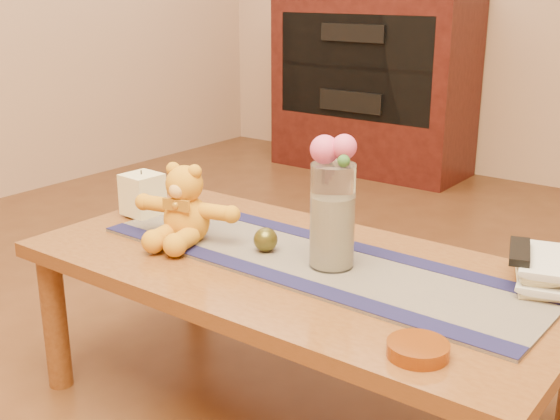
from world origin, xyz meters
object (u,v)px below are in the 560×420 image
Objects in this scene: glass_vase at (332,216)px; tv_remote at (520,251)px; teddy_bear at (186,204)px; pillar_candle at (143,194)px; bronze_ball at (266,240)px; amber_dish at (418,349)px; book_bottom at (517,279)px.

glass_vase reaches higher than tv_remote.
pillar_candle is at bearing 149.86° from teddy_bear.
glass_vase is 4.07× the size of bronze_ball.
teddy_bear is 0.86m from tv_remote.
tv_remote is (0.83, 0.25, -0.02)m from teddy_bear.
bronze_ball reaches higher than amber_dish.
amber_dish is at bearing -112.97° from tv_remote.
amber_dish is (0.37, -0.26, -0.12)m from glass_vase.
book_bottom is (0.59, 0.21, -0.03)m from bronze_ball.
amber_dish is at bearing -14.41° from pillar_candle.
book_bottom is at bearing 9.45° from pillar_candle.
glass_vase is (0.69, -0.01, 0.07)m from pillar_candle.
amber_dish is at bearing -115.48° from book_bottom.
teddy_bear reaches higher than bronze_ball.
tv_remote is at bearing 18.28° from bronze_ball.
glass_vase reaches higher than bronze_ball.
teddy_bear is 0.43m from glass_vase.
book_bottom is at bearing 90.00° from tv_remote.
bronze_ball is 0.61m from amber_dish.
teddy_bear is at bearing -17.02° from pillar_candle.
teddy_bear is 0.87m from book_bottom.
glass_vase is at bearing -3.12° from teddy_bear.
glass_vase reaches higher than amber_dish.
pillar_candle is at bearing 179.48° from glass_vase.
tv_remote is (0.00, -0.01, 0.07)m from book_bottom.
glass_vase is 2.16× the size of amber_dish.
tv_remote is at bearing 3.86° from teddy_bear.
glass_vase reaches higher than pillar_candle.
glass_vase is at bearing -0.52° from pillar_candle.
glass_vase is 0.47m from amber_dish.
glass_vase is at bearing 5.72° from bronze_ball.
bronze_ball reaches higher than book_bottom.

